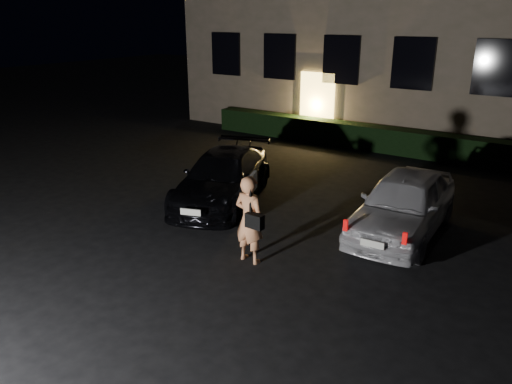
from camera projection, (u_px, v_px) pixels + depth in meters
The scene contains 5 objects.
ground at pixel (208, 280), 9.03m from camera, with size 80.00×80.00×0.00m, color black.
hedge at pixel (401, 142), 17.10m from camera, with size 15.00×0.70×0.85m, color black.
sedan at pixel (223, 177), 12.67m from camera, with size 3.10×4.67×1.26m.
hatch at pixel (404, 204), 10.76m from camera, with size 1.74×4.04×1.36m.
man at pixel (250, 219), 9.43m from camera, with size 0.72×0.45×1.73m.
Camera 1 is at (5.17, -6.14, 4.52)m, focal length 35.00 mm.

